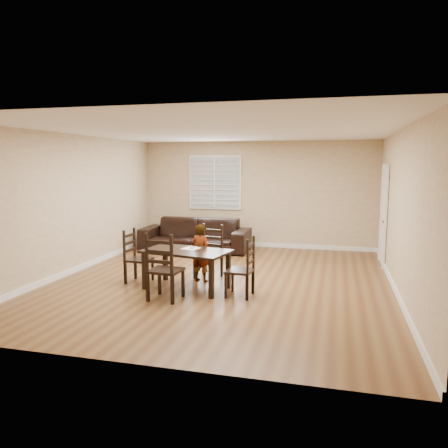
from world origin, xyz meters
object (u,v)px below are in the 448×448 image
at_px(chair_far, 162,271).
at_px(sofa, 195,235).
at_px(chair_left, 133,258).
at_px(chair_right, 247,270).
at_px(donut, 192,247).
at_px(chair_near, 211,253).
at_px(child, 201,253).
at_px(dining_table, 186,255).

height_order(chair_far, sofa, chair_far).
relative_size(chair_left, chair_right, 1.00).
relative_size(chair_left, sofa, 0.36).
bearing_deg(chair_far, sofa, -74.50).
bearing_deg(donut, chair_left, 178.40).
bearing_deg(chair_right, chair_near, -136.87).
xyz_separation_m(chair_near, child, (-0.08, -0.40, 0.08)).
relative_size(chair_far, chair_right, 1.12).
xyz_separation_m(dining_table, chair_left, (-1.09, 0.19, -0.14)).
height_order(dining_table, sofa, sofa).
bearing_deg(chair_far, chair_left, -40.70).
relative_size(dining_table, chair_far, 1.45).
height_order(dining_table, chair_right, chair_right).
bearing_deg(chair_left, chair_near, -58.10).
relative_size(chair_far, sofa, 0.40).
distance_m(dining_table, chair_far, 0.79).
height_order(dining_table, donut, donut).
bearing_deg(chair_left, child, -72.67).
bearing_deg(sofa, child, -70.36).
xyz_separation_m(donut, sofa, (-0.97, 3.11, -0.30)).
bearing_deg(sofa, chair_left, -93.73).
bearing_deg(dining_table, chair_right, 0.77).
height_order(chair_far, chair_left, chair_far).
xyz_separation_m(chair_near, chair_left, (-1.26, -0.72, -0.01)).
distance_m(chair_far, sofa, 4.12).
height_order(chair_near, chair_far, chair_far).
relative_size(chair_far, chair_left, 1.12).
bearing_deg(chair_near, chair_left, -138.73).
xyz_separation_m(chair_far, donut, (0.18, 0.93, 0.20)).
height_order(dining_table, child, child).
height_order(chair_near, sofa, chair_near).
height_order(dining_table, chair_near, chair_near).
bearing_deg(chair_far, dining_table, -95.18).
distance_m(chair_right, child, 1.22).
relative_size(chair_left, donut, 10.69).
xyz_separation_m(chair_far, chair_left, (-0.96, 0.96, -0.05)).
height_order(chair_near, donut, chair_near).
distance_m(donut, sofa, 3.27).
relative_size(dining_table, chair_near, 1.57).
xyz_separation_m(chair_left, chair_right, (2.17, -0.38, -0.00)).
relative_size(chair_near, child, 0.94).
relative_size(chair_far, donut, 11.94).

